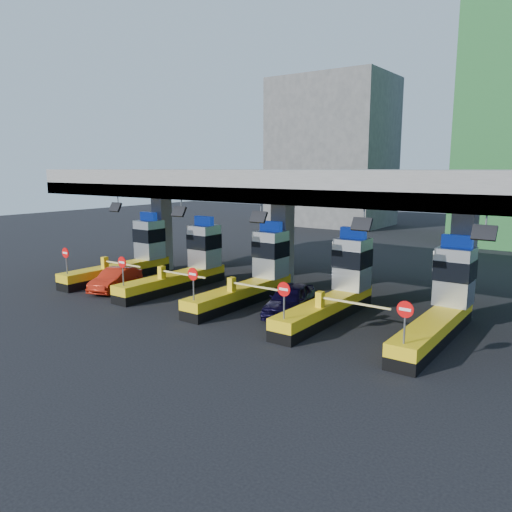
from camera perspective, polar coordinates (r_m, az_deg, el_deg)
The scene contains 10 objects.
ground at distance 27.24m, azimuth -0.45°, elevation -5.05°, with size 120.00×120.00×0.00m, color black.
toll_canopy at distance 28.69m, azimuth 2.96°, elevation 8.10°, with size 28.00×12.09×7.00m.
toll_lane_far_left at distance 33.88m, azimuth -13.93°, elevation 0.05°, with size 4.43×8.00×4.16m.
toll_lane_left at distance 30.28m, azimuth -7.79°, elevation -0.90°, with size 4.43×8.00×4.16m.
toll_lane_center at distance 27.13m, azimuth -0.11°, elevation -2.08°, with size 4.43×8.00×4.16m.
toll_lane_right at distance 24.61m, azimuth 9.38°, elevation -3.48°, with size 4.43×8.00×4.16m.
toll_lane_far_right at distance 22.91m, azimuth 20.68°, elevation -5.01°, with size 4.43×8.00×4.16m.
bg_building_concrete at distance 64.42m, azimuth 8.67°, elevation 11.60°, with size 14.00×10.00×18.00m, color #4C4C49.
van at distance 24.54m, azimuth 3.90°, elevation -4.98°, with size 1.75×4.36×1.48m, color black.
red_car at distance 30.39m, azimuth -15.76°, elevation -2.59°, with size 1.37×3.92×1.29m, color #AB1D0D.
Camera 1 is at (15.57, -21.20, 7.08)m, focal length 35.00 mm.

